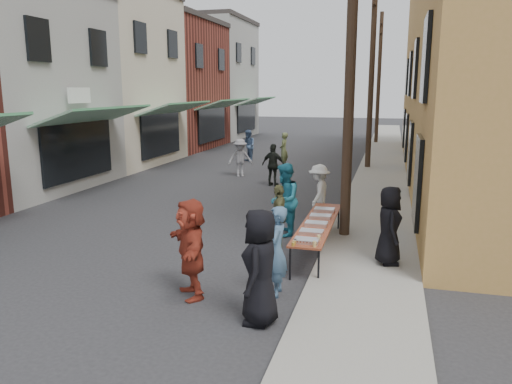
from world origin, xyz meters
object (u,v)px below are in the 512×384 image
Objects in this scene: catering_tray_sausage at (307,241)px; guest_front_a at (260,267)px; serving_table at (318,224)px; server at (389,225)px; utility_pole_near at (351,61)px; utility_pole_far at (379,79)px; guest_front_c at (284,200)px; utility_pole_mid at (372,74)px.

guest_front_a is (-0.40, -2.21, 0.18)m from catering_tray_sausage.
server is at bearing -21.02° from serving_table.
guest_front_a is at bearing -100.25° from catering_tray_sausage.
utility_pole_far is (0.00, 24.00, 0.00)m from utility_pole_near.
utility_pole_near and utility_pole_far have the same top height.
guest_front_a is at bearing -95.91° from serving_table.
server is (1.11, -26.01, -3.55)m from utility_pole_far.
guest_front_c is at bearing -173.47° from utility_pole_near.
server is at bearing -87.55° from utility_pole_far.
serving_table is (-0.50, -1.39, -3.79)m from utility_pole_near.
utility_pole_mid is 12.00m from utility_pole_far.
serving_table is at bearing -109.77° from utility_pole_near.
server reaches higher than catering_tray_sausage.
utility_pole_mid reaches higher than server.
utility_pole_far is at bearing 176.03° from guest_front_a.
serving_table is at bearing 32.40° from guest_front_c.
guest_front_a is 1.14× the size of server.
utility_pole_near is 6.39m from guest_front_a.
utility_pole_far is 18.00× the size of catering_tray_sausage.
guest_front_c is at bearing 131.49° from serving_table.
utility_pole_far is at bearing 90.00° from utility_pole_mid.
utility_pole_near is at bearing -90.00° from utility_pole_far.
utility_pole_mid is at bearing 163.56° from guest_front_c.
utility_pole_near is 2.25× the size of serving_table.
utility_pole_far is 27.30m from catering_tray_sausage.
server is at bearing 32.54° from catering_tray_sausage.
serving_table is 8.00× the size of catering_tray_sausage.
guest_front_a reaches higher than guest_front_c.
utility_pole_far reaches higher than catering_tray_sausage.
guest_front_c is at bearing -93.72° from utility_pole_far.
guest_front_a is (-0.90, -5.25, -3.53)m from utility_pole_near.
utility_pole_near is 12.00m from utility_pole_mid.
server is at bearing 46.61° from guest_front_c.
server is (1.61, 1.03, 0.16)m from catering_tray_sausage.
server is at bearing -85.45° from utility_pole_mid.
server is (1.11, -14.01, -3.55)m from utility_pole_mid.
utility_pole_mid is 13.93m from serving_table.
utility_pole_near is 18.00× the size of catering_tray_sausage.
catering_tray_sausage is at bearing -91.90° from utility_pole_mid.
serving_table is (-0.50, -13.39, -3.79)m from utility_pole_mid.
utility_pole_near and utility_pole_mid have the same top height.
server is at bearing -61.02° from utility_pole_near.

